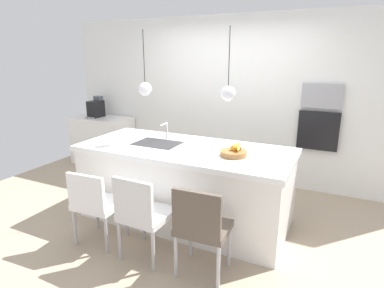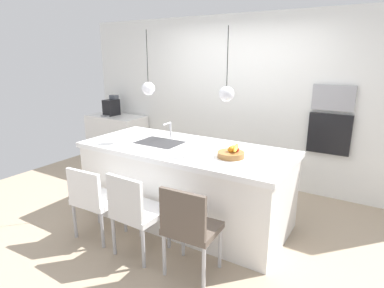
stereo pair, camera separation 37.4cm
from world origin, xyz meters
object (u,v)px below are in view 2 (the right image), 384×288
at_px(chair_near, 94,198).
at_px(chair_far, 189,226).
at_px(oven, 329,134).
at_px(microwave, 334,98).
at_px(chair_middle, 136,210).
at_px(coffee_machine, 111,107).
at_px(fruit_bowl, 232,153).

xyz_separation_m(chair_near, chair_far, (1.24, -0.00, 0.03)).
bearing_deg(chair_near, oven, 51.44).
bearing_deg(microwave, chair_middle, -118.81).
bearing_deg(chair_middle, oven, 61.19).
bearing_deg(chair_near, microwave, 51.44).
bearing_deg(coffee_machine, chair_middle, -41.15).
bearing_deg(coffee_machine, oven, 4.40).
distance_m(fruit_bowl, oven, 1.80).
bearing_deg(coffee_machine, chair_far, -34.87).
bearing_deg(oven, coffee_machine, -175.60).
distance_m(oven, chair_near, 3.20).
relative_size(fruit_bowl, oven, 0.52).
xyz_separation_m(coffee_machine, microwave, (3.86, 0.30, 0.40)).
height_order(fruit_bowl, coffee_machine, coffee_machine).
bearing_deg(chair_far, microwave, 73.43).
bearing_deg(chair_middle, chair_far, 0.47).
xyz_separation_m(fruit_bowl, microwave, (0.72, 1.65, 0.46)).
xyz_separation_m(oven, chair_middle, (-1.36, -2.48, -0.44)).
height_order(coffee_machine, chair_middle, coffee_machine).
bearing_deg(chair_far, chair_near, 179.90).
xyz_separation_m(coffee_machine, chair_far, (3.13, -2.18, -0.53)).
xyz_separation_m(coffee_machine, oven, (3.86, 0.30, -0.10)).
xyz_separation_m(microwave, chair_near, (-1.97, -2.47, -0.96)).
bearing_deg(fruit_bowl, oven, 66.50).
bearing_deg(chair_near, coffee_machine, 131.00).
bearing_deg(oven, microwave, 0.00).
xyz_separation_m(microwave, oven, (0.00, 0.00, -0.50)).
distance_m(oven, chair_far, 2.62).
bearing_deg(microwave, chair_far, -106.57).
height_order(coffee_machine, chair_near, coffee_machine).
height_order(microwave, oven, microwave).
bearing_deg(coffee_machine, chair_near, -49.00).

